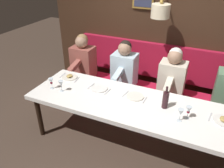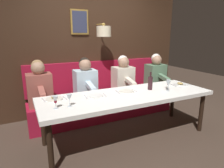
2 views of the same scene
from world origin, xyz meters
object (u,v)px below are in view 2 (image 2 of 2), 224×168
wine_glass_1 (168,84)px  diner_nearest (156,73)px  diner_near (123,77)px  wine_bottle (150,83)px  diner_far (39,85)px  wine_glass_3 (168,82)px  dining_table (128,98)px  wine_glass_2 (55,100)px  diner_middle (85,80)px  wine_glass_0 (69,98)px

wine_glass_1 → diner_nearest: bearing=-28.0°
diner_near → wine_bottle: (-0.81, -0.07, 0.04)m
diner_far → wine_glass_1: (-1.01, -1.89, 0.04)m
diner_near → wine_glass_3: 0.99m
dining_table → diner_far: diner_far is taller
wine_glass_1 → wine_glass_2: (-0.01, 1.80, -0.00)m
diner_nearest → wine_glass_1: bearing=152.0°
dining_table → wine_glass_3: (-0.04, -0.75, 0.18)m
diner_nearest → wine_glass_1: 1.14m
dining_table → wine_glass_1: (-0.13, -0.68, 0.18)m
dining_table → wine_bottle: 0.50m
diner_near → wine_bottle: size_ratio=2.64×
diner_nearest → diner_far: (0.00, 2.42, 0.00)m
dining_table → diner_nearest: (0.88, -1.22, 0.14)m
diner_near → diner_middle: same height
diner_nearest → diner_middle: size_ratio=1.00×
diner_near → wine_glass_3: bearing=-158.7°
wine_glass_2 → wine_bottle: 1.60m
diner_far → wine_glass_3: bearing=-115.1°
dining_table → wine_glass_3: 0.78m
diner_near → wine_glass_1: size_ratio=4.82×
diner_far → wine_glass_3: (-0.92, -1.96, 0.04)m
diner_middle → wine_glass_0: size_ratio=4.82×
diner_nearest → wine_glass_0: (-1.02, 2.17, 0.04)m
wine_glass_0 → wine_glass_2: size_ratio=1.00×
wine_glass_2 → wine_bottle: wine_bottle is taller
diner_nearest → wine_glass_1: (-1.01, 0.54, 0.04)m
wine_bottle → diner_near: bearing=4.7°
wine_glass_1 → wine_glass_3: same height
wine_bottle → dining_table: bearing=98.3°
wine_glass_0 → wine_bottle: (0.20, -1.41, -0.00)m
wine_glass_2 → wine_bottle: bearing=-82.8°
diner_nearest → wine_glass_2: bearing=113.5°
diner_near → wine_glass_2: diner_near is taller
wine_glass_1 → wine_bottle: 0.29m
diner_middle → wine_glass_1: (-1.01, -1.08, 0.04)m
diner_middle → wine_glass_1: 1.48m
wine_glass_0 → wine_glass_1: 1.63m
wine_glass_3 → diner_near: bearing=21.3°
dining_table → wine_bottle: bearing=-81.7°
diner_far → wine_glass_2: size_ratio=4.82×
diner_far → wine_bottle: (-0.81, -1.67, 0.04)m
wine_glass_0 → diner_far: bearing=14.2°
diner_nearest → diner_middle: bearing=90.0°
diner_far → dining_table: bearing=-126.1°
diner_nearest → wine_bottle: diner_nearest is taller
wine_glass_2 → diner_near: bearing=-56.2°
wine_glass_1 → wine_glass_3: size_ratio=1.00×
dining_table → diner_far: bearing=53.9°
diner_nearest → diner_near: 0.82m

